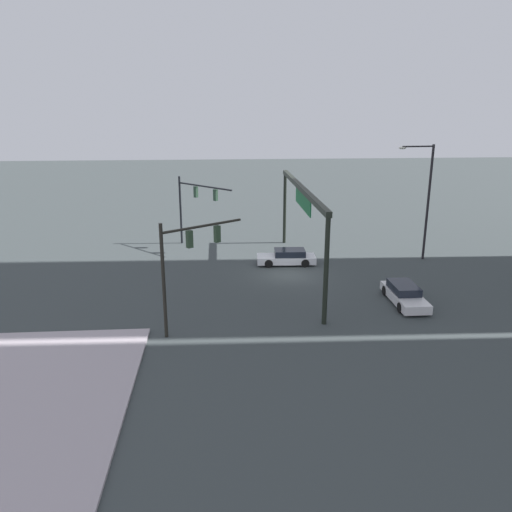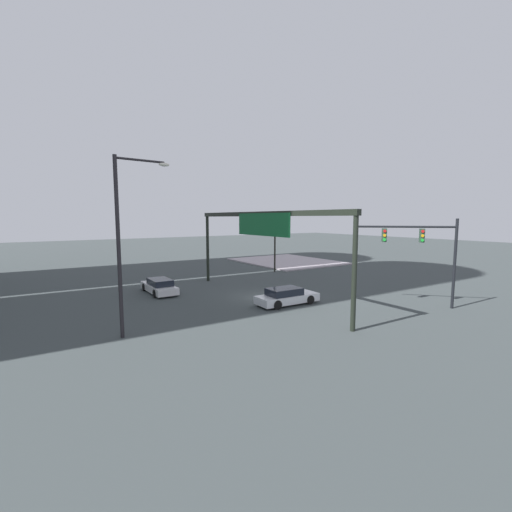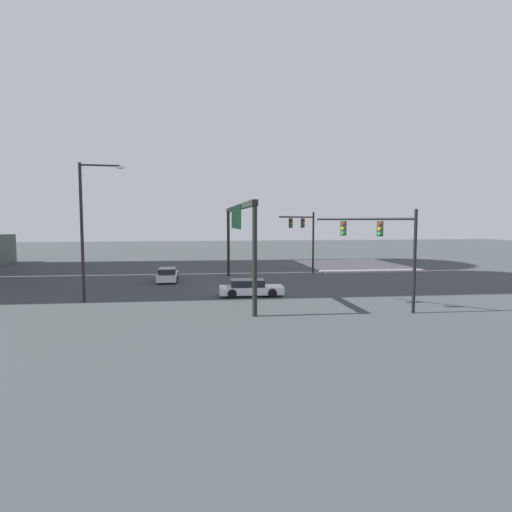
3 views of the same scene
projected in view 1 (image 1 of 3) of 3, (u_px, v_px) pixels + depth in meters
name	position (u px, v px, depth m)	size (l,w,h in m)	color
ground_plane	(287.00, 274.00, 37.95)	(169.35, 169.35, 0.00)	#383F40
traffic_signal_near_corner	(194.00, 199.00, 44.09)	(4.80, 4.67, 6.14)	black
traffic_signal_opposite_side	(185.00, 255.00, 27.30)	(3.12, 4.36, 6.37)	black
streetlamp_curved_arm	(425.00, 194.00, 40.17)	(0.49, 2.96, 9.29)	black
overhead_sign_gantry	(302.00, 201.00, 36.56)	(18.54, 0.43, 6.65)	black
sedan_car_approaching	(287.00, 257.00, 40.18)	(1.99, 4.69, 1.21)	silver
sedan_car_waiting_far	(404.00, 294.00, 32.30)	(4.76, 1.81, 1.21)	silver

